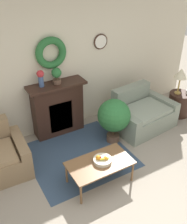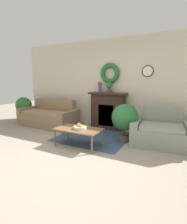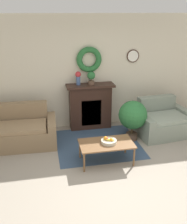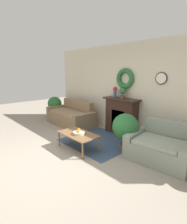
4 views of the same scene
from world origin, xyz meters
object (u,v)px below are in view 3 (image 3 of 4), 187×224
object	(u,v)px
fireplace	(90,106)
potted_plant_floor_by_loveseat	(133,116)
fruit_bowl	(109,141)
couch_left	(11,132)
vase_on_mantel_left	(78,77)
coffee_table	(106,145)
potted_plant_on_mantel	(91,77)
loveseat_right	(162,122)

from	to	relation	value
fireplace	potted_plant_floor_by_loveseat	distance (m)	1.17
fruit_bowl	potted_plant_floor_by_loveseat	bearing A→B (deg)	46.90
fruit_bowl	couch_left	bearing A→B (deg)	149.60
vase_on_mantel_left	potted_plant_floor_by_loveseat	size ratio (longest dim) A/B	0.35
couch_left	coffee_table	world-z (taller)	couch_left
fruit_bowl	vase_on_mantel_left	size ratio (longest dim) A/B	0.93
couch_left	potted_plant_on_mantel	distance (m)	2.20
couch_left	fireplace	bearing A→B (deg)	18.42
vase_on_mantel_left	fruit_bowl	bearing A→B (deg)	-79.29
vase_on_mantel_left	potted_plant_on_mantel	distance (m)	0.31
couch_left	fruit_bowl	xyz separation A→B (m)	(1.90, -1.12, 0.15)
potted_plant_on_mantel	couch_left	bearing A→B (deg)	-164.27
fireplace	fruit_bowl	bearing A→B (deg)	-88.76
coffee_table	potted_plant_floor_by_loveseat	size ratio (longest dim) A/B	1.12
coffee_table	potted_plant_on_mantel	bearing A→B (deg)	88.86
fireplace	loveseat_right	size ratio (longest dim) A/B	0.82
fireplace	coffee_table	distance (m)	1.67
potted_plant_floor_by_loveseat	potted_plant_on_mantel	bearing A→B (deg)	132.90
couch_left	coffee_table	distance (m)	2.17
couch_left	loveseat_right	world-z (taller)	couch_left
couch_left	vase_on_mantel_left	size ratio (longest dim) A/B	6.21
fireplace	loveseat_right	bearing A→B (deg)	-22.33
loveseat_right	potted_plant_floor_by_loveseat	world-z (taller)	potted_plant_floor_by_loveseat
coffee_table	potted_plant_on_mantel	world-z (taller)	potted_plant_on_mantel
couch_left	fruit_bowl	bearing A→B (deg)	-28.33
fireplace	potted_plant_on_mantel	distance (m)	0.73
vase_on_mantel_left	potted_plant_floor_by_loveseat	xyz separation A→B (m)	(1.08, -0.85, -0.72)
fireplace	fruit_bowl	xyz separation A→B (m)	(0.04, -1.66, -0.11)
coffee_table	fruit_bowl	xyz separation A→B (m)	(0.04, -0.00, 0.08)
fruit_bowl	potted_plant_floor_by_loveseat	size ratio (longest dim) A/B	0.32
couch_left	fruit_bowl	size ratio (longest dim) A/B	6.70
fireplace	potted_plant_on_mantel	xyz separation A→B (m)	(0.03, -0.01, 0.73)
loveseat_right	potted_plant_floor_by_loveseat	bearing A→B (deg)	-173.88
loveseat_right	potted_plant_floor_by_loveseat	xyz separation A→B (m)	(-0.82, -0.18, 0.29)
couch_left	vase_on_mantel_left	distance (m)	1.95
fireplace	potted_plant_floor_by_loveseat	size ratio (longest dim) A/B	1.25
fireplace	loveseat_right	distance (m)	1.77
fruit_bowl	loveseat_right	bearing A→B (deg)	32.18
potted_plant_on_mantel	fireplace	bearing A→B (deg)	150.63
coffee_table	potted_plant_floor_by_loveseat	world-z (taller)	potted_plant_floor_by_loveseat
potted_plant_floor_by_loveseat	loveseat_right	bearing A→B (deg)	12.45
vase_on_mantel_left	couch_left	bearing A→B (deg)	-160.78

